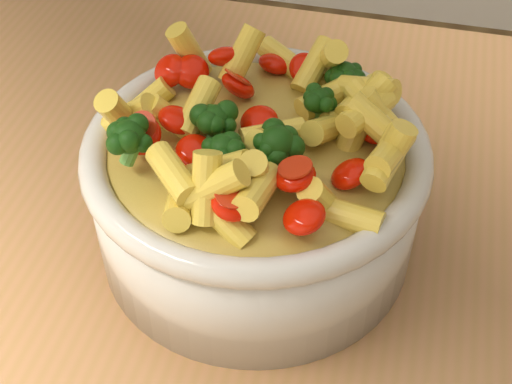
# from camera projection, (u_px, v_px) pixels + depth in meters

# --- Properties ---
(table) EXTENTS (1.20, 0.80, 0.90)m
(table) POSITION_uv_depth(u_px,v_px,m) (223.00, 329.00, 0.65)
(table) COLOR #AA7449
(table) RESTS_ON ground
(serving_bowl) EXTENTS (0.26, 0.26, 0.11)m
(serving_bowl) POSITION_uv_depth(u_px,v_px,m) (256.00, 191.00, 0.55)
(serving_bowl) COLOR silver
(serving_bowl) RESTS_ON table
(pasta_salad) EXTENTS (0.20, 0.20, 0.05)m
(pasta_salad) POSITION_uv_depth(u_px,v_px,m) (256.00, 121.00, 0.50)
(pasta_salad) COLOR #FEDD50
(pasta_salad) RESTS_ON serving_bowl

